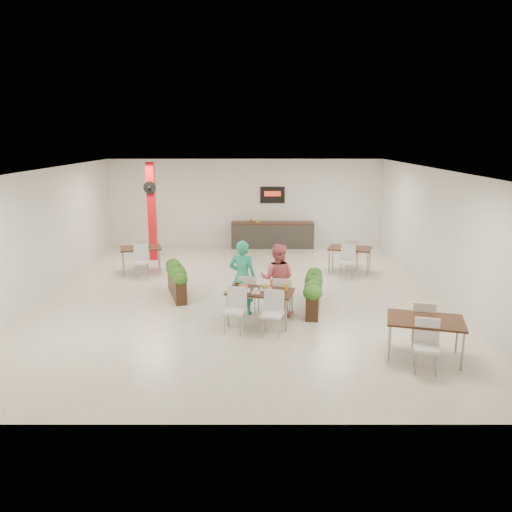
{
  "coord_description": "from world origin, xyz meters",
  "views": [
    {
      "loc": [
        0.4,
        -12.34,
        4.0
      ],
      "look_at": [
        0.4,
        -0.3,
        1.1
      ],
      "focal_mm": 35.0,
      "sensor_mm": 36.0,
      "label": 1
    }
  ],
  "objects": [
    {
      "name": "diner_woman",
      "position": [
        0.89,
        -1.4,
        0.82
      ],
      "size": [
        0.93,
        0.8,
        1.65
      ],
      "primitive_type": "imported",
      "rotation": [
        0.0,
        0.0,
        2.89
      ],
      "color": "#ED6977",
      "rests_on": "ground"
    },
    {
      "name": "side_table_a",
      "position": [
        -3.07,
        2.25,
        0.63
      ],
      "size": [
        1.34,
        1.67,
        0.92
      ],
      "rotation": [
        0.0,
        0.0,
        0.25
      ],
      "color": "black",
      "rests_on": "ground"
    },
    {
      "name": "planter_right",
      "position": [
        1.75,
        -1.15,
        0.49
      ],
      "size": [
        0.6,
        1.79,
        0.94
      ],
      "rotation": [
        0.0,
        0.0,
        1.43
      ],
      "color": "black",
      "rests_on": "ground"
    },
    {
      "name": "room_shell",
      "position": [
        0.0,
        0.0,
        2.01
      ],
      "size": [
        10.1,
        12.1,
        3.22
      ],
      "color": "white",
      "rests_on": "ground"
    },
    {
      "name": "diner_man",
      "position": [
        0.09,
        -1.4,
        0.86
      ],
      "size": [
        0.71,
        0.56,
        1.73
      ],
      "primitive_type": "imported",
      "rotation": [
        0.0,
        0.0,
        2.89
      ],
      "color": "#27AD89",
      "rests_on": "ground"
    },
    {
      "name": "side_table_b",
      "position": [
        3.22,
        2.23,
        0.63
      ],
      "size": [
        1.43,
        1.67,
        0.92
      ],
      "rotation": [
        0.0,
        0.0,
        -0.31
      ],
      "color": "black",
      "rests_on": "ground"
    },
    {
      "name": "side_table_c",
      "position": [
        3.49,
        -3.78,
        0.64
      ],
      "size": [
        1.54,
        1.67,
        0.92
      ],
      "rotation": [
        0.0,
        0.0,
        -0.26
      ],
      "color": "black",
      "rests_on": "ground"
    },
    {
      "name": "ground",
      "position": [
        0.0,
        0.0,
        0.0
      ],
      "size": [
        12.0,
        12.0,
        0.0
      ],
      "primitive_type": "plane",
      "color": "beige",
      "rests_on": "ground"
    },
    {
      "name": "main_table",
      "position": [
        0.47,
        -2.05,
        0.64
      ],
      "size": [
        1.58,
        1.87,
        0.92
      ],
      "rotation": [
        0.0,
        0.0,
        -0.25
      ],
      "color": "black",
      "rests_on": "ground"
    },
    {
      "name": "red_column",
      "position": [
        -3.0,
        3.79,
        1.64
      ],
      "size": [
        0.4,
        0.41,
        3.2
      ],
      "color": "red",
      "rests_on": "ground"
    },
    {
      "name": "service_counter",
      "position": [
        1.0,
        5.65,
        0.49
      ],
      "size": [
        3.0,
        0.64,
        2.2
      ],
      "color": "#2B2927",
      "rests_on": "ground"
    },
    {
      "name": "planter_left",
      "position": [
        -1.63,
        -0.12,
        0.49
      ],
      "size": [
        0.78,
        1.65,
        0.89
      ],
      "rotation": [
        0.0,
        0.0,
        1.87
      ],
      "color": "black",
      "rests_on": "ground"
    }
  ]
}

